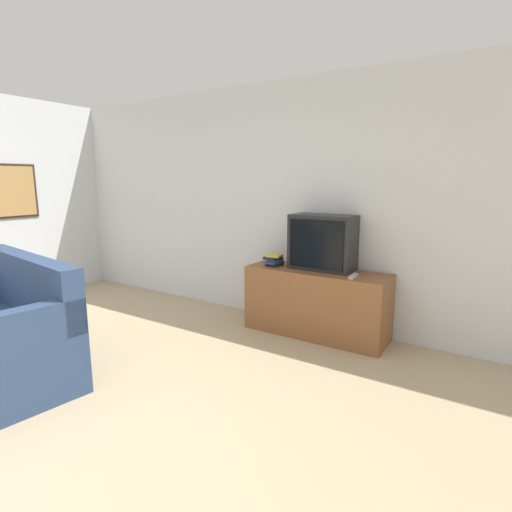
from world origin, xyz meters
TOP-DOWN VIEW (x-y plane):
  - wall_back at (0.00, 3.03)m, footprint 9.00×0.06m
  - tv_stand at (0.78, 2.74)m, footprint 1.44×0.47m
  - television at (0.80, 2.82)m, footprint 0.64×0.33m
  - book_stack at (0.31, 2.70)m, footprint 0.18×0.21m
  - remote_on_stand at (1.19, 2.65)m, footprint 0.06×0.19m

SIDE VIEW (x-z plane):
  - tv_stand at x=0.78m, z-range 0.00..0.67m
  - remote_on_stand at x=1.19m, z-range 0.67..0.70m
  - book_stack at x=0.31m, z-range 0.67..0.79m
  - television at x=0.80m, z-range 0.67..1.23m
  - wall_back at x=0.00m, z-range 0.00..2.60m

